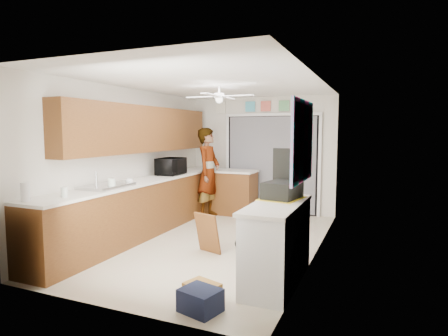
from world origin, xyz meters
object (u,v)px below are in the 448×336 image
(man, at_px, (208,173))
(suitcase, at_px, (282,190))
(paper_towel_roll, at_px, (25,192))
(navy_crate, at_px, (200,300))
(cardboard_box, at_px, (202,293))
(cup, at_px, (129,181))
(dog, at_px, (245,237))
(microwave, at_px, (171,166))

(man, bearing_deg, suitcase, -139.79)
(paper_towel_roll, bearing_deg, man, 81.05)
(suitcase, relative_size, navy_crate, 1.32)
(suitcase, bearing_deg, cardboard_box, -104.67)
(cup, height_order, dog, cup)
(microwave, xyz_separation_m, suitcase, (2.57, -1.65, -0.06))
(microwave, relative_size, navy_crate, 1.56)
(cup, relative_size, suitcase, 0.23)
(dog, bearing_deg, navy_crate, -85.42)
(paper_towel_roll, height_order, dog, paper_towel_roll)
(navy_crate, bearing_deg, cardboard_box, 110.13)
(microwave, xyz_separation_m, navy_crate, (2.09, -2.97, -0.99))
(man, xyz_separation_m, dog, (1.45, -1.79, -0.72))
(cup, xyz_separation_m, suitcase, (2.50, -0.29, 0.06))
(cup, bearing_deg, microwave, 92.69)
(navy_crate, xyz_separation_m, dog, (-0.23, 1.96, 0.09))
(microwave, relative_size, dog, 1.14)
(cup, height_order, paper_towel_roll, paper_towel_roll)
(microwave, xyz_separation_m, man, (0.42, 0.78, -0.18))
(cup, height_order, suitcase, suitcase)
(microwave, bearing_deg, dog, -121.04)
(paper_towel_roll, xyz_separation_m, dog, (2.04, 2.01, -0.85))
(paper_towel_roll, xyz_separation_m, navy_crate, (2.27, 0.05, -0.94))
(suitcase, height_order, navy_crate, suitcase)
(cup, bearing_deg, dog, 11.34)
(cup, relative_size, cardboard_box, 0.33)
(suitcase, bearing_deg, microwave, 157.53)
(paper_towel_roll, height_order, man, man)
(microwave, relative_size, cup, 5.17)
(dog, bearing_deg, cup, -170.71)
(microwave, xyz_separation_m, paper_towel_roll, (-0.18, -3.02, -0.05))
(microwave, bearing_deg, suitcase, -125.47)
(cup, distance_m, paper_towel_roll, 1.67)
(cup, bearing_deg, navy_crate, -38.34)
(suitcase, bearing_deg, paper_towel_roll, -143.31)
(dog, bearing_deg, paper_towel_roll, -137.50)
(cardboard_box, bearing_deg, man, 114.23)
(cup, distance_m, suitcase, 2.52)
(microwave, bearing_deg, cardboard_box, -146.79)
(cup, relative_size, paper_towel_roll, 0.49)
(paper_towel_roll, bearing_deg, microwave, 86.53)
(cardboard_box, distance_m, man, 4.02)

